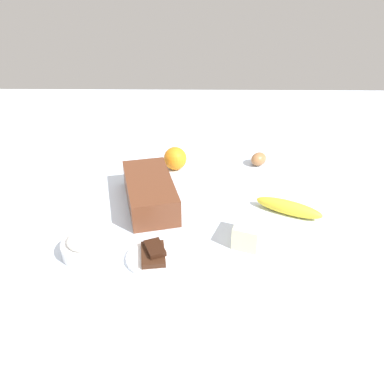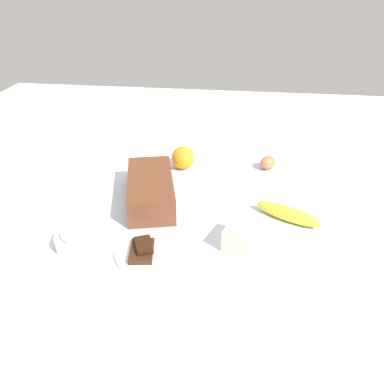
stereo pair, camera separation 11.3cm
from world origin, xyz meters
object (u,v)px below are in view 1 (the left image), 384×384
banana (289,208)px  orange_fruit (175,158)px  loaf_pan (150,192)px  flour_bowl (87,245)px  egg_near_butter (259,159)px  chocolate_plate (153,256)px  butter_block (249,232)px

banana → orange_fruit: bearing=50.6°
orange_fruit → loaf_pan: bearing=164.8°
flour_bowl → banana: (0.18, -0.53, -0.01)m
egg_near_butter → chocolate_plate: egg_near_butter is taller
loaf_pan → chocolate_plate: bearing=173.7°
orange_fruit → butter_block: bearing=-153.1°
egg_near_butter → chocolate_plate: (-0.51, 0.32, -0.01)m
loaf_pan → chocolate_plate: size_ratio=2.33×
loaf_pan → orange_fruit: (0.23, -0.06, -0.00)m
loaf_pan → egg_near_butter: (0.26, -0.35, -0.02)m
orange_fruit → egg_near_butter: bearing=-83.6°
orange_fruit → egg_near_butter: orange_fruit is taller
banana → butter_block: bearing=135.8°
orange_fruit → butter_block: 0.46m
flour_bowl → orange_fruit: orange_fruit is taller
orange_fruit → egg_near_butter: 0.29m
banana → egg_near_butter: 0.31m
flour_bowl → banana: bearing=-70.7°
flour_bowl → chocolate_plate: 0.16m
banana → orange_fruit: 0.43m
orange_fruit → chocolate_plate: (-0.48, 0.03, -0.03)m
flour_bowl → egg_near_butter: flour_bowl is taller
banana → butter_block: 0.18m
egg_near_butter → banana: bearing=-171.9°
chocolate_plate → flour_bowl: bearing=83.4°
banana → chocolate_plate: bearing=119.2°
loaf_pan → butter_block: loaf_pan is taller
loaf_pan → banana: size_ratio=1.60×
flour_bowl → egg_near_butter: bearing=-44.4°
orange_fruit → flour_bowl: bearing=157.4°
loaf_pan → orange_fruit: loaf_pan is taller
egg_near_butter → chocolate_plate: bearing=148.0°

